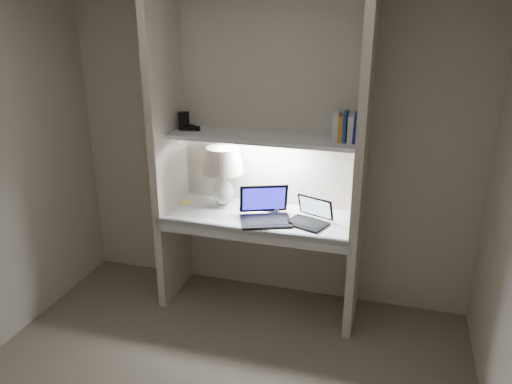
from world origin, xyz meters
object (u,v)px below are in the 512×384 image
at_px(speaker, 273,201).
at_px(book_row, 348,127).
at_px(laptop_main, 265,213).
at_px(laptop_netbook, 310,218).
at_px(table_lamp, 223,167).

height_order(speaker, book_row, book_row).
distance_m(laptop_main, book_row, 0.86).
height_order(laptop_netbook, book_row, book_row).
xyz_separation_m(speaker, book_row, (0.54, -0.01, 0.62)).
relative_size(table_lamp, speaker, 3.09).
bearing_deg(laptop_main, table_lamp, 135.83).
distance_m(table_lamp, laptop_netbook, 0.78).
relative_size(table_lamp, book_row, 2.28).
height_order(table_lamp, laptop_netbook, table_lamp).
xyz_separation_m(table_lamp, laptop_netbook, (0.71, -0.13, -0.28)).
height_order(table_lamp, laptop_main, table_lamp).
relative_size(table_lamp, laptop_main, 1.07).
relative_size(table_lamp, laptop_netbook, 1.37).
xyz_separation_m(laptop_netbook, speaker, (-0.32, 0.15, 0.04)).
distance_m(speaker, book_row, 0.82).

